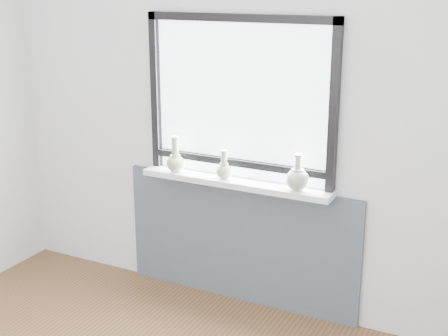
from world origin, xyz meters
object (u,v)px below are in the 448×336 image
at_px(vase_a, 175,161).
at_px(vase_c, 297,178).
at_px(vase_b, 224,169).
at_px(windowsill, 235,182).

distance_m(vase_a, vase_c, 0.87).
bearing_deg(vase_a, vase_b, 1.13).
xyz_separation_m(windowsill, vase_a, (-0.44, -0.03, 0.10)).
relative_size(windowsill, vase_a, 5.41).
relative_size(vase_b, vase_c, 0.83).
height_order(vase_a, vase_b, vase_a).
xyz_separation_m(vase_a, vase_b, (0.37, 0.01, -0.01)).
distance_m(vase_b, vase_c, 0.51).
bearing_deg(windowsill, vase_b, -165.39).
distance_m(windowsill, vase_b, 0.11).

